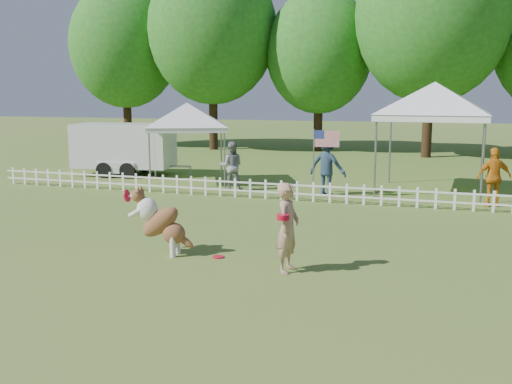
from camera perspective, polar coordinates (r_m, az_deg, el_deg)
ground at (r=10.72m, az=-3.94°, el=-7.49°), size 120.00×120.00×0.00m
picket_fence at (r=17.17m, az=4.94°, el=0.05°), size 22.00×0.08×0.60m
handler at (r=10.25m, az=3.20°, el=-3.58°), size 0.44×0.62×1.63m
dog at (r=11.50m, az=-9.43°, el=-2.97°), size 1.32×0.51×1.33m
frisbee_on_turf at (r=11.32m, az=-3.80°, el=-6.50°), size 0.31×0.31×0.02m
canopy_tent_left at (r=20.62m, az=-6.86°, el=4.75°), size 3.62×3.62×2.83m
canopy_tent_right at (r=19.43m, az=17.22°, el=5.09°), size 3.56×3.56×3.50m
cargo_trailer at (r=23.36m, az=-13.02°, el=4.23°), size 5.02×2.87×2.08m
flag_pole at (r=17.64m, az=5.77°, el=2.83°), size 0.83×0.18×2.14m
spectator_a at (r=19.06m, az=-2.47°, el=2.61°), size 0.94×0.83×1.63m
spectator_b at (r=18.27m, az=7.16°, el=2.69°), size 1.38×0.99×1.92m
spectator_c at (r=17.59m, az=22.69°, el=1.38°), size 1.08×0.73×1.70m
tree_far_left at (r=36.79m, az=-12.94°, el=13.09°), size 6.60×6.60×11.00m
tree_left at (r=33.67m, az=-4.38°, el=14.49°), size 7.40×7.40×12.00m
tree_center_left at (r=32.75m, az=6.33°, el=12.67°), size 6.00×6.00×9.80m
tree_center_right at (r=30.64m, az=17.19°, el=15.15°), size 7.60×7.60×12.60m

